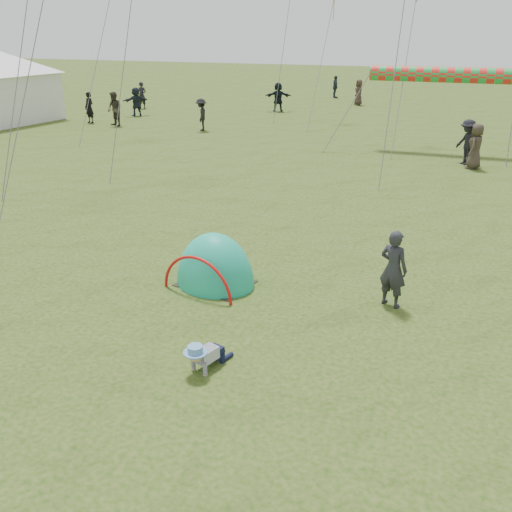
% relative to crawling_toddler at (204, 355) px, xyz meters
% --- Properties ---
extents(ground, '(140.00, 140.00, 0.00)m').
position_rel_crawling_toddler_xyz_m(ground, '(1.09, 0.58, -0.27)').
color(ground, '#1E400B').
extents(crawling_toddler, '(0.68, 0.81, 0.53)m').
position_rel_crawling_toddler_xyz_m(crawling_toddler, '(0.00, 0.00, 0.00)').
color(crawling_toddler, black).
rests_on(crawling_toddler, ground).
extents(popup_tent, '(2.02, 1.78, 2.26)m').
position_rel_crawling_toddler_xyz_m(popup_tent, '(-1.11, 3.04, -0.27)').
color(popup_tent, '#20A27A').
rests_on(popup_tent, ground).
extents(standing_adult, '(0.67, 0.57, 1.56)m').
position_rel_crawling_toddler_xyz_m(standing_adult, '(2.53, 3.27, 0.51)').
color(standing_adult, '#25262B').
rests_on(standing_adult, ground).
extents(crowd_person_3, '(0.94, 1.19, 1.62)m').
position_rel_crawling_toddler_xyz_m(crowd_person_3, '(-9.11, 20.07, 0.54)').
color(crowd_person_3, black).
rests_on(crowd_person_3, ground).
extents(crowd_person_4, '(0.83, 0.97, 1.68)m').
position_rel_crawling_toddler_xyz_m(crowd_person_4, '(-3.21, 32.65, 0.57)').
color(crowd_person_4, '#3A2A24').
rests_on(crowd_person_4, ground).
extents(crowd_person_5, '(1.72, 0.97, 1.76)m').
position_rel_crawling_toddler_xyz_m(crowd_person_5, '(-7.45, 27.98, 0.62)').
color(crowd_person_5, black).
rests_on(crowd_person_5, ground).
extents(crowd_person_6, '(0.69, 0.55, 1.67)m').
position_rel_crawling_toddler_xyz_m(crowd_person_6, '(-15.98, 20.28, 0.57)').
color(crowd_person_6, black).
rests_on(crowd_person_6, ground).
extents(crowd_person_7, '(1.07, 0.97, 1.79)m').
position_rel_crawling_toddler_xyz_m(crowd_person_7, '(-14.07, 19.82, 0.63)').
color(crowd_person_7, '#3A3329').
rests_on(crowd_person_7, ground).
extents(crowd_person_8, '(0.77, 1.00, 1.59)m').
position_rel_crawling_toddler_xyz_m(crowd_person_8, '(-5.53, 36.09, 0.53)').
color(crowd_person_8, '#27343A').
rests_on(crowd_person_8, ground).
extents(crowd_person_9, '(1.18, 1.29, 1.74)m').
position_rel_crawling_toddler_xyz_m(crowd_person_9, '(3.78, 16.52, 0.61)').
color(crowd_person_9, black).
rests_on(crowd_person_9, ground).
extents(crowd_person_10, '(0.72, 0.93, 1.70)m').
position_rel_crawling_toddler_xyz_m(crowd_person_10, '(4.09, 15.89, 0.58)').
color(crowd_person_10, '#372E25').
rests_on(crowd_person_10, ground).
extents(crowd_person_11, '(1.37, 1.49, 1.66)m').
position_rel_crawling_toddler_xyz_m(crowd_person_11, '(-14.88, 23.43, 0.56)').
color(crowd_person_11, '#1B252D').
rests_on(crowd_person_11, ground).
extents(crowd_person_12, '(0.65, 0.46, 1.67)m').
position_rel_crawling_toddler_xyz_m(crowd_person_12, '(-16.12, 26.28, 0.57)').
color(crowd_person_12, black).
rests_on(crowd_person_12, ground).
extents(rainbow_tube_kite, '(6.30, 0.64, 0.64)m').
position_rel_crawling_toddler_xyz_m(rainbow_tube_kite, '(2.68, 18.84, 2.91)').
color(rainbow_tube_kite, red).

